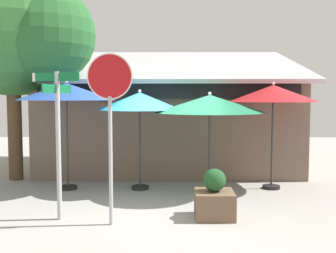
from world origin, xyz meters
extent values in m
cube|color=#9E9B93|center=(0.00, 0.00, -0.05)|extent=(28.00, 28.00, 0.10)
cube|color=#705B4C|center=(0.01, 4.52, 1.44)|extent=(7.68, 4.60, 2.87)
cube|color=#B7BABF|center=(0.01, 4.37, 3.36)|extent=(8.18, 5.18, 1.36)
cube|color=black|center=(0.01, 2.17, 2.52)|extent=(7.08, 0.16, 0.44)
cylinder|color=#A8AAB2|center=(-2.04, -1.17, 1.40)|extent=(0.09, 0.09, 2.81)
cube|color=#116B38|center=(-2.04, -1.17, 2.71)|extent=(0.90, 0.30, 0.16)
cube|color=#116B38|center=(-2.04, -1.17, 2.49)|extent=(0.30, 0.90, 0.16)
cube|color=white|center=(-2.51, -1.03, 2.71)|extent=(0.07, 0.05, 0.16)
cylinder|color=#A8AAB2|center=(-1.01, -1.48, 1.18)|extent=(0.07, 0.07, 2.35)
cylinder|color=white|center=(-1.01, -1.48, 2.70)|extent=(0.83, 0.07, 0.83)
cylinder|color=red|center=(-1.01, -1.48, 2.70)|extent=(0.78, 0.08, 0.78)
cylinder|color=black|center=(-2.52, 1.29, 0.04)|extent=(0.44, 0.44, 0.08)
cylinder|color=#333335|center=(-2.52, 1.29, 1.15)|extent=(0.05, 0.05, 2.30)
cone|color=#2D56B7|center=(-2.52, 1.29, 2.46)|extent=(2.43, 2.43, 0.42)
sphere|color=silver|center=(-2.52, 1.29, 2.70)|extent=(0.08, 0.08, 0.08)
cylinder|color=black|center=(-0.70, 1.32, 0.04)|extent=(0.44, 0.44, 0.08)
cylinder|color=#333335|center=(-0.70, 1.32, 1.03)|extent=(0.05, 0.05, 2.06)
cone|color=#2D99BC|center=(-0.70, 1.32, 2.23)|extent=(2.10, 2.10, 0.43)
sphere|color=silver|center=(-0.70, 1.32, 2.47)|extent=(0.08, 0.08, 0.08)
cylinder|color=black|center=(1.01, 0.98, 0.04)|extent=(0.44, 0.44, 0.08)
cylinder|color=#333335|center=(1.01, 0.98, 1.00)|extent=(0.05, 0.05, 2.01)
cone|color=#1E724C|center=(1.01, 0.98, 2.17)|extent=(2.67, 2.67, 0.42)
sphere|color=silver|center=(1.01, 0.98, 2.41)|extent=(0.08, 0.08, 0.08)
cylinder|color=black|center=(2.63, 1.42, 0.04)|extent=(0.44, 0.44, 0.08)
cylinder|color=#333335|center=(2.63, 1.42, 1.13)|extent=(0.05, 0.05, 2.26)
cone|color=#B21E23|center=(2.63, 1.42, 2.42)|extent=(2.23, 2.23, 0.42)
sphere|color=silver|center=(2.63, 1.42, 2.66)|extent=(0.08, 0.08, 0.08)
cylinder|color=brown|center=(-4.31, 2.46, 1.43)|extent=(0.39, 0.39, 2.85)
sphere|color=#387538|center=(-4.31, 2.46, 4.37)|extent=(4.04, 4.04, 4.04)
sphere|color=#28602D|center=(-3.19, 1.96, 3.96)|extent=(2.57, 2.57, 2.57)
cube|color=brown|center=(0.93, -1.02, 0.26)|extent=(0.75, 0.75, 0.51)
sphere|color=#1E4C23|center=(0.93, -1.02, 0.73)|extent=(0.44, 0.44, 0.44)
camera|label=1|loc=(0.12, -8.60, 2.36)|focal=42.61mm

